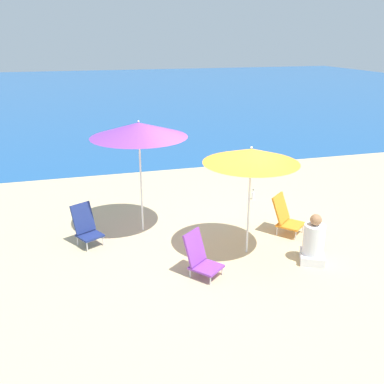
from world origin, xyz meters
name	(u,v)px	position (x,y,z in m)	size (l,w,h in m)	color
ground_plane	(233,246)	(0.00, 0.00, 0.00)	(60.00, 60.00, 0.00)	#D1BA89
sea_water	(109,91)	(0.00, 25.10, 0.00)	(60.00, 40.00, 0.01)	#1E5699
beach_umbrella_purple	(139,130)	(-1.52, 1.16, 2.07)	(1.86, 1.86, 2.25)	white
beach_umbrella_orange	(251,156)	(0.16, -0.29, 1.83)	(1.66, 1.66, 1.99)	white
beach_chair_purple	(200,257)	(-0.88, -0.81, 0.33)	(0.69, 0.71, 0.74)	silver
beach_chair_orange	(285,216)	(1.21, 0.27, 0.37)	(0.73, 0.74, 0.78)	silver
beach_chair_navy	(86,226)	(-2.64, 0.84, 0.37)	(0.60, 0.64, 0.78)	silver
person_seated_near	(313,243)	(1.13, -0.92, 0.36)	(0.58, 0.61, 0.90)	silver
water_bottle	(253,195)	(1.34, 2.17, 0.10)	(0.06, 0.06, 0.26)	silver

